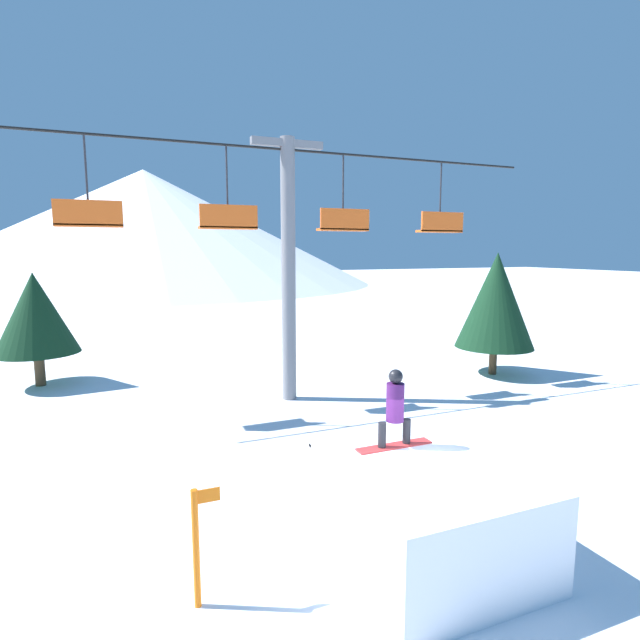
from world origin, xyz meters
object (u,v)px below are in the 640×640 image
at_px(snowboarder, 395,408).
at_px(trail_marker, 197,545).
at_px(pine_tree_near, 496,300).
at_px(snow_ramp, 427,512).

relative_size(snowboarder, trail_marker, 0.81).
distance_m(snowboarder, pine_tree_near, 12.96).
distance_m(snow_ramp, snowboarder, 1.78).
distance_m(snowboarder, trail_marker, 3.90).
bearing_deg(snowboarder, trail_marker, -169.32).
bearing_deg(trail_marker, snow_ramp, -3.86).
xyz_separation_m(pine_tree_near, trail_marker, (-13.33, -9.21, -2.11)).
bearing_deg(pine_tree_near, trail_marker, -145.36).
bearing_deg(pine_tree_near, snowboarder, -138.77).
bearing_deg(snow_ramp, trail_marker, 176.14).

